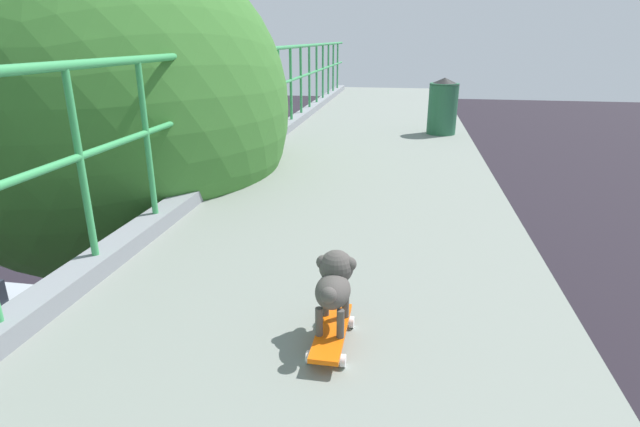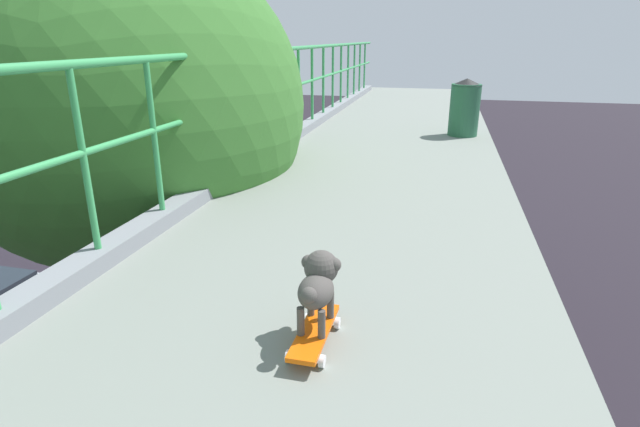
# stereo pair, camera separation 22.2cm
# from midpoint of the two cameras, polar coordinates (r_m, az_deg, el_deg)

# --- Properties ---
(city_bus) EXTENTS (2.55, 10.14, 3.02)m
(city_bus) POSITION_cam_midpoint_polar(r_m,az_deg,el_deg) (24.81, -14.17, 7.43)
(city_bus) COLOR white
(city_bus) RESTS_ON ground
(roadside_tree_mid) EXTENTS (4.10, 4.10, 7.88)m
(roadside_tree_mid) POSITION_cam_midpoint_polar(r_m,az_deg,el_deg) (6.21, -24.34, 10.31)
(roadside_tree_mid) COLOR #51352D
(roadside_tree_mid) RESTS_ON ground
(toy_skateboard) EXTENTS (0.18, 0.50, 0.08)m
(toy_skateboard) POSITION_cam_midpoint_polar(r_m,az_deg,el_deg) (2.43, -1.34, -13.56)
(toy_skateboard) COLOR #F75D0A
(toy_skateboard) RESTS_ON overpass_deck
(small_dog) EXTENTS (0.20, 0.38, 0.35)m
(small_dog) POSITION_cam_midpoint_polar(r_m,az_deg,el_deg) (2.38, -1.03, -7.84)
(small_dog) COLOR #4C4744
(small_dog) RESTS_ON toy_skateboard
(litter_bin) EXTENTS (0.44, 0.44, 0.83)m
(litter_bin) POSITION_cam_midpoint_polar(r_m,az_deg,el_deg) (7.81, 13.15, 12.00)
(litter_bin) COLOR #295F41
(litter_bin) RESTS_ON overpass_deck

